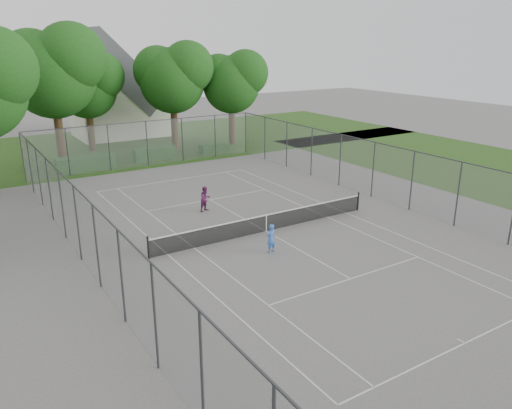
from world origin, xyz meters
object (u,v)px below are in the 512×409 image
tennis_net (266,222)px  woman_player (206,199)px  girl_player (271,238)px  house (117,94)px

tennis_net → woman_player: bearing=104.1°
tennis_net → girl_player: girl_player is taller
house → woman_player: size_ratio=7.27×
girl_player → woman_player: 6.97m
tennis_net → house: (2.27, 31.04, 3.78)m
house → woman_player: bearing=-97.4°
tennis_net → house: bearing=85.8°
woman_player → house: bearing=65.9°
tennis_net → woman_player: (-1.16, 4.63, 0.22)m
tennis_net → girl_player: bearing=-118.7°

